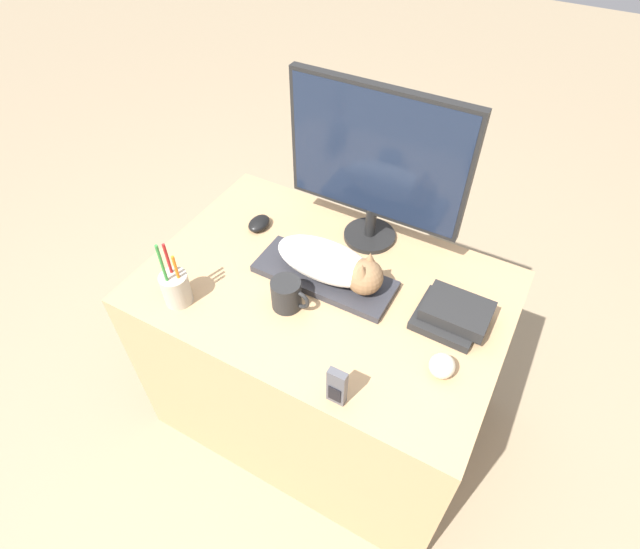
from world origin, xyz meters
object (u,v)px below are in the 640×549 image
(pen_cup, at_px, (176,288))
(phone, at_px, (337,387))
(baseball, at_px, (442,366))
(monitor, at_px, (376,160))
(computer_mouse, at_px, (259,223))
(coffee_mug, at_px, (287,294))
(keyboard, at_px, (324,277))
(cat, at_px, (333,264))
(book_stack, at_px, (453,314))

(pen_cup, distance_m, phone, 0.57)
(pen_cup, height_order, baseball, pen_cup)
(monitor, height_order, phone, monitor)
(monitor, distance_m, phone, 0.67)
(computer_mouse, bearing_deg, coffee_mug, -43.18)
(keyboard, bearing_deg, monitor, 80.71)
(monitor, height_order, computer_mouse, monitor)
(keyboard, height_order, phone, phone)
(monitor, relative_size, computer_mouse, 6.20)
(cat, height_order, monitor, monitor)
(computer_mouse, relative_size, book_stack, 0.45)
(cat, distance_m, coffee_mug, 0.17)
(keyboard, height_order, cat, cat)
(phone, relative_size, book_stack, 0.60)
(pen_cup, bearing_deg, coffee_mug, 25.52)
(computer_mouse, xyz_separation_m, baseball, (0.75, -0.26, 0.02))
(keyboard, height_order, book_stack, book_stack)
(monitor, bearing_deg, coffee_mug, -102.12)
(keyboard, distance_m, pen_cup, 0.44)
(cat, height_order, phone, cat)
(pen_cup, height_order, phone, pen_cup)
(computer_mouse, height_order, baseball, baseball)
(monitor, height_order, coffee_mug, monitor)
(book_stack, bearing_deg, pen_cup, -156.73)
(coffee_mug, height_order, baseball, coffee_mug)
(coffee_mug, distance_m, pen_cup, 0.33)
(cat, bearing_deg, phone, -60.72)
(pen_cup, distance_m, book_stack, 0.80)
(phone, xyz_separation_m, book_stack, (0.17, 0.38, -0.03))
(keyboard, distance_m, phone, 0.42)
(monitor, height_order, book_stack, monitor)
(monitor, xyz_separation_m, coffee_mug, (-0.08, -0.39, -0.26))
(keyboard, xyz_separation_m, pen_cup, (-0.34, -0.29, 0.04))
(coffee_mug, height_order, phone, phone)
(cat, bearing_deg, computer_mouse, 162.41)
(book_stack, bearing_deg, phone, -114.02)
(monitor, height_order, baseball, monitor)
(cat, height_order, coffee_mug, cat)
(cat, relative_size, baseball, 5.04)
(computer_mouse, bearing_deg, baseball, -19.32)
(keyboard, xyz_separation_m, cat, (0.03, -0.00, 0.07))
(monitor, xyz_separation_m, phone, (0.19, -0.60, -0.25))
(baseball, relative_size, book_stack, 0.34)
(cat, distance_m, pen_cup, 0.47)
(monitor, distance_m, pen_cup, 0.70)
(keyboard, relative_size, book_stack, 2.17)
(computer_mouse, distance_m, book_stack, 0.72)
(computer_mouse, bearing_deg, book_stack, -6.25)
(baseball, relative_size, phone, 0.57)
(keyboard, bearing_deg, cat, -0.00)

